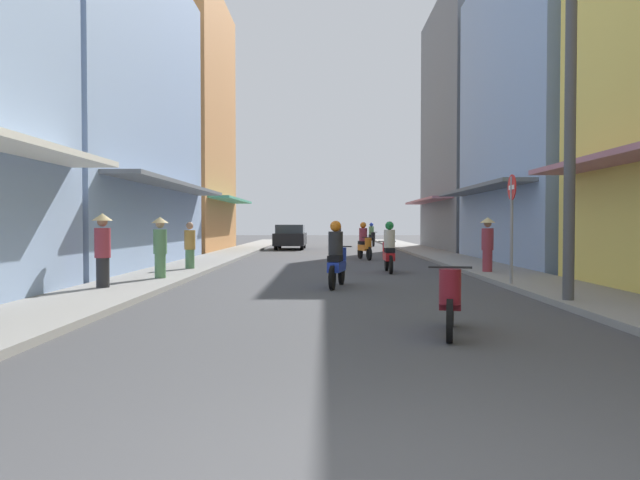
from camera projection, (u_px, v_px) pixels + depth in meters
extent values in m
plane|color=#424244|center=(333.00, 261.00, 24.17)|extent=(110.34, 110.34, 0.00)
cube|color=gray|center=(212.00, 260.00, 24.21)|extent=(2.03, 58.15, 0.12)
cube|color=gray|center=(454.00, 260.00, 24.13)|extent=(2.03, 58.15, 0.12)
cube|color=#8CA5CC|center=(74.00, 108.00, 20.53)|extent=(6.00, 12.91, 10.95)
cube|color=slate|center=(177.00, 186.00, 20.58)|extent=(1.10, 11.62, 0.12)
cube|color=#D88C4C|center=(167.00, 124.00, 32.65)|extent=(6.00, 9.65, 13.84)
cube|color=#4CB28C|center=(232.00, 200.00, 32.73)|extent=(1.10, 8.68, 0.12)
cube|color=#8CA5CC|center=(574.00, 110.00, 22.22)|extent=(6.00, 10.83, 11.40)
cube|color=slate|center=(479.00, 189.00, 22.33)|extent=(1.10, 9.75, 0.12)
cube|color=slate|center=(490.00, 126.00, 33.63)|extent=(6.00, 10.78, 13.91)
cube|color=#B7727F|center=(427.00, 201.00, 33.77)|extent=(1.10, 9.70, 0.12)
cylinder|color=black|center=(342.00, 273.00, 14.86)|extent=(0.19, 0.56, 0.56)
cylinder|color=black|center=(332.00, 278.00, 13.64)|extent=(0.19, 0.56, 0.56)
cube|color=#1E38B7|center=(337.00, 266.00, 14.19)|extent=(0.47, 1.04, 0.24)
cube|color=black|center=(335.00, 258.00, 13.99)|extent=(0.38, 0.60, 0.14)
cylinder|color=#1E38B7|center=(341.00, 257.00, 14.73)|extent=(0.28, 0.28, 0.45)
cylinder|color=black|center=(341.00, 246.00, 14.72)|extent=(0.55, 0.14, 0.03)
cylinder|color=#262628|center=(336.00, 243.00, 14.03)|extent=(0.34, 0.34, 0.55)
sphere|color=orange|center=(336.00, 226.00, 14.02)|extent=(0.26, 0.26, 0.26)
cylinder|color=black|center=(339.00, 242.00, 39.66)|extent=(0.09, 0.56, 0.56)
cylinder|color=black|center=(339.00, 242.00, 40.91)|extent=(0.09, 0.56, 0.56)
cube|color=#B2B2B7|center=(339.00, 239.00, 40.33)|extent=(0.29, 1.00, 0.24)
cube|color=black|center=(339.00, 236.00, 40.53)|extent=(0.29, 0.56, 0.14)
cylinder|color=#B2B2B7|center=(339.00, 236.00, 39.78)|extent=(0.28, 0.28, 0.45)
cylinder|color=black|center=(339.00, 232.00, 39.77)|extent=(0.55, 0.04, 0.03)
cylinder|color=#262628|center=(339.00, 230.00, 40.47)|extent=(0.34, 0.34, 0.55)
sphere|color=red|center=(339.00, 225.00, 40.45)|extent=(0.26, 0.26, 0.26)
cylinder|color=black|center=(450.00, 321.00, 7.60)|extent=(0.20, 0.56, 0.56)
cylinder|color=black|center=(451.00, 307.00, 8.82)|extent=(0.20, 0.56, 0.56)
cube|color=maroon|center=(450.00, 297.00, 8.25)|extent=(0.49, 1.04, 0.24)
cube|color=black|center=(451.00, 281.00, 8.44)|extent=(0.39, 0.61, 0.14)
cylinder|color=maroon|center=(450.00, 287.00, 7.71)|extent=(0.28, 0.28, 0.45)
cylinder|color=black|center=(450.00, 267.00, 7.70)|extent=(0.54, 0.15, 0.03)
cylinder|color=black|center=(386.00, 262.00, 19.20)|extent=(0.08, 0.56, 0.56)
cylinder|color=black|center=(391.00, 265.00, 17.95)|extent=(0.08, 0.56, 0.56)
cube|color=red|center=(389.00, 256.00, 18.52)|extent=(0.28, 1.00, 0.24)
cube|color=black|center=(390.00, 250.00, 18.31)|extent=(0.28, 0.56, 0.14)
cylinder|color=red|center=(387.00, 249.00, 19.06)|extent=(0.28, 0.28, 0.45)
cylinder|color=black|center=(387.00, 241.00, 19.06)|extent=(0.55, 0.03, 0.03)
cylinder|color=beige|center=(389.00, 239.00, 18.35)|extent=(0.34, 0.34, 0.55)
sphere|color=#197233|center=(389.00, 226.00, 18.34)|extent=(0.26, 0.26, 0.26)
cylinder|color=black|center=(373.00, 242.00, 39.63)|extent=(0.13, 0.56, 0.56)
cylinder|color=black|center=(370.00, 242.00, 40.88)|extent=(0.13, 0.56, 0.56)
cube|color=black|center=(372.00, 239.00, 40.30)|extent=(0.37, 1.02, 0.24)
cube|color=black|center=(371.00, 236.00, 40.49)|extent=(0.33, 0.58, 0.14)
cylinder|color=black|center=(373.00, 236.00, 39.74)|extent=(0.28, 0.28, 0.45)
cylinder|color=black|center=(373.00, 232.00, 39.74)|extent=(0.55, 0.08, 0.03)
cylinder|color=#598C59|center=(371.00, 231.00, 40.43)|extent=(0.34, 0.34, 0.55)
sphere|color=#1E38B7|center=(371.00, 225.00, 40.42)|extent=(0.26, 0.26, 0.26)
cylinder|color=black|center=(369.00, 254.00, 24.59)|extent=(0.21, 0.56, 0.56)
cylinder|color=black|center=(360.00, 252.00, 25.80)|extent=(0.21, 0.56, 0.56)
cube|color=orange|center=(364.00, 248.00, 25.24)|extent=(0.51, 1.04, 0.24)
cube|color=black|center=(363.00, 243.00, 25.43)|extent=(0.40, 0.61, 0.14)
cylinder|color=orange|center=(368.00, 243.00, 24.70)|extent=(0.28, 0.28, 0.45)
cylinder|color=black|center=(368.00, 237.00, 24.69)|extent=(0.54, 0.16, 0.03)
cylinder|color=#99333F|center=(363.00, 235.00, 25.37)|extent=(0.34, 0.34, 0.55)
sphere|color=orange|center=(363.00, 225.00, 25.36)|extent=(0.26, 0.26, 0.26)
cube|color=black|center=(290.00, 239.00, 35.58)|extent=(1.81, 4.12, 0.70)
cube|color=#333D47|center=(290.00, 230.00, 35.42)|extent=(1.63, 2.12, 0.60)
cylinder|color=black|center=(280.00, 243.00, 36.85)|extent=(0.19, 0.64, 0.64)
cylinder|color=black|center=(304.00, 243.00, 36.82)|extent=(0.19, 0.64, 0.64)
cylinder|color=black|center=(276.00, 244.00, 34.36)|extent=(0.19, 0.64, 0.64)
cylinder|color=black|center=(302.00, 244.00, 34.32)|extent=(0.19, 0.64, 0.64)
cylinder|color=#262628|center=(103.00, 275.00, 13.08)|extent=(0.28, 0.28, 0.77)
cylinder|color=#99333F|center=(103.00, 243.00, 13.07)|extent=(0.34, 0.34, 0.65)
sphere|color=#9E7256|center=(102.00, 222.00, 13.05)|extent=(0.22, 0.22, 0.22)
cone|color=#D1B77A|center=(102.00, 217.00, 13.05)|extent=(0.44, 0.44, 0.16)
cylinder|color=#99333F|center=(487.00, 263.00, 17.40)|extent=(0.28, 0.28, 0.74)
cylinder|color=#99333F|center=(488.00, 239.00, 17.38)|extent=(0.34, 0.34, 0.63)
sphere|color=tan|center=(488.00, 223.00, 17.37)|extent=(0.22, 0.22, 0.22)
cone|color=#D1B77A|center=(488.00, 220.00, 17.37)|extent=(0.44, 0.44, 0.16)
cylinder|color=#598C59|center=(160.00, 268.00, 15.36)|extent=(0.28, 0.28, 0.74)
cylinder|color=#598C59|center=(160.00, 242.00, 15.35)|extent=(0.34, 0.34, 0.62)
sphere|color=tan|center=(160.00, 224.00, 15.33)|extent=(0.22, 0.22, 0.22)
cone|color=#D1B77A|center=(160.00, 220.00, 15.33)|extent=(0.44, 0.44, 0.16)
cylinder|color=#598C59|center=(190.00, 261.00, 18.63)|extent=(0.28, 0.28, 0.71)
cylinder|color=#BF8C3F|center=(190.00, 240.00, 18.61)|extent=(0.34, 0.34, 0.60)
sphere|color=tan|center=(190.00, 226.00, 18.60)|extent=(0.22, 0.22, 0.22)
cylinder|color=#4C4C4F|center=(570.00, 96.00, 10.84)|extent=(0.20, 0.20, 7.64)
cylinder|color=gray|center=(511.00, 233.00, 13.95)|extent=(0.07, 0.07, 2.60)
cylinder|color=red|center=(512.00, 187.00, 13.93)|extent=(0.02, 0.60, 0.60)
cube|color=white|center=(512.00, 187.00, 13.93)|extent=(0.03, 0.40, 0.10)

